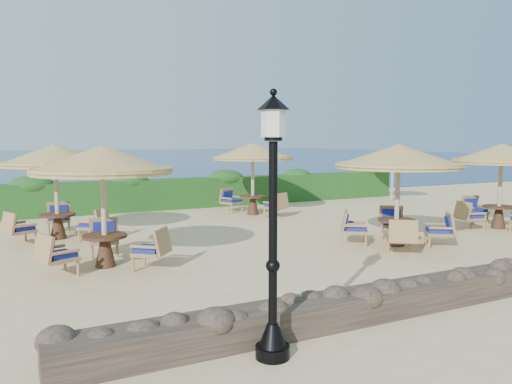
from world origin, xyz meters
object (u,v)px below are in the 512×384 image
cafe_set_0 (103,178)px  extra_parasol (393,153)px  cafe_set_2 (501,169)px  cafe_set_1 (398,172)px  lamp_post (273,238)px  cafe_set_3 (56,170)px  cafe_set_4 (253,160)px

cafe_set_0 → extra_parasol: bearing=24.8°
cafe_set_2 → cafe_set_1: bearing=-173.0°
lamp_post → cafe_set_0: size_ratio=1.10×
cafe_set_1 → extra_parasol: bearing=49.1°
cafe_set_2 → cafe_set_3: 13.27m
cafe_set_0 → cafe_set_2: 11.90m
cafe_set_0 → cafe_set_3: bearing=99.7°
cafe_set_1 → cafe_set_2: 4.71m
extra_parasol → cafe_set_2: 7.16m
extra_parasol → cafe_set_2: (-1.82, -6.92, -0.31)m
cafe_set_0 → cafe_set_3: same height
lamp_post → cafe_set_1: lamp_post is taller
cafe_set_0 → cafe_set_4: same height
lamp_post → cafe_set_4: (5.15, 11.11, 0.49)m
lamp_post → extra_parasol: 17.41m
cafe_set_0 → cafe_set_3: size_ratio=1.04×
cafe_set_1 → lamp_post: bearing=-143.5°
extra_parasol → cafe_set_4: (-7.45, -0.89, -0.13)m
cafe_set_1 → cafe_set_4: same height
cafe_set_3 → lamp_post: bearing=-79.5°
extra_parasol → cafe_set_3: 14.58m
extra_parasol → lamp_post: bearing=-136.4°
lamp_post → cafe_set_4: size_ratio=1.11×
lamp_post → cafe_set_0: bearing=101.0°
extra_parasol → cafe_set_1: cafe_set_1 is taller
cafe_set_1 → cafe_set_3: 9.28m
cafe_set_1 → cafe_set_4: 6.67m
lamp_post → cafe_set_3: (-1.75, 9.44, 0.38)m
cafe_set_0 → cafe_set_2: (11.89, -0.60, -0.10)m
extra_parasol → cafe_set_1: 9.92m
cafe_set_1 → cafe_set_2: size_ratio=1.12×
extra_parasol → cafe_set_4: bearing=-173.2°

